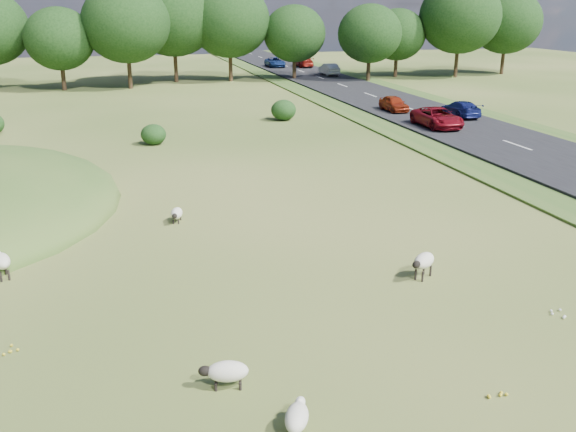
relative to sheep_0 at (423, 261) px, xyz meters
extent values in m
plane|color=#315019|center=(-5.35, 20.53, -0.61)|extent=(160.00, 160.00, 0.00)
cube|color=black|center=(14.65, 30.53, -0.48)|extent=(8.00, 150.00, 0.25)
cylinder|color=black|center=(-14.17, 53.96, 0.90)|extent=(0.44, 0.44, 3.02)
ellipsoid|color=black|center=(-14.17, 53.96, 4.59)|extent=(7.04, 7.04, 6.34)
cylinder|color=black|center=(-7.44, 53.51, 1.34)|extent=(0.44, 0.44, 3.90)
ellipsoid|color=black|center=(-7.44, 53.51, 6.10)|extent=(9.09, 9.09, 8.18)
cylinder|color=black|center=(-2.11, 58.43, 1.50)|extent=(0.44, 0.44, 4.22)
ellipsoid|color=black|center=(-2.11, 58.43, 6.66)|extent=(9.85, 9.85, 8.86)
cylinder|color=black|center=(4.10, 57.47, 1.37)|extent=(0.44, 0.44, 3.94)
ellipsoid|color=black|center=(4.10, 57.47, 6.19)|extent=(9.20, 9.20, 8.28)
cylinder|color=black|center=(11.51, 56.54, 0.94)|extent=(0.44, 0.44, 3.09)
ellipsoid|color=black|center=(11.51, 56.54, 4.71)|extent=(7.20, 7.20, 6.48)
cylinder|color=black|center=(19.41, 52.99, 0.96)|extent=(0.44, 0.44, 3.12)
ellipsoid|color=black|center=(19.41, 52.99, 4.77)|extent=(7.29, 7.29, 6.56)
cylinder|color=black|center=(24.54, 56.78, 0.86)|extent=(0.44, 0.44, 2.93)
ellipsoid|color=black|center=(24.54, 56.78, 4.44)|extent=(6.84, 6.84, 6.16)
cylinder|color=black|center=(31.50, 54.48, 1.48)|extent=(0.44, 0.44, 4.16)
ellipsoid|color=black|center=(31.50, 54.48, 6.56)|extent=(9.71, 9.71, 8.74)
cylinder|color=black|center=(39.19, 56.42, 1.26)|extent=(0.44, 0.44, 3.74)
ellipsoid|color=black|center=(39.19, 56.42, 5.83)|extent=(8.72, 8.72, 7.84)
ellipsoid|color=black|center=(-7.05, 23.76, 0.05)|extent=(1.61, 1.61, 1.31)
ellipsoid|color=black|center=(3.27, 30.29, 0.19)|extent=(1.94, 1.94, 1.59)
ellipsoid|color=beige|center=(0.03, 0.02, 0.01)|extent=(1.11, 1.01, 0.51)
ellipsoid|color=black|center=(-0.40, -0.30, 0.04)|extent=(0.40, 0.39, 0.25)
cylinder|color=black|center=(-0.13, -0.25, -0.42)|extent=(0.07, 0.07, 0.36)
cylinder|color=black|center=(-0.28, -0.05, -0.42)|extent=(0.07, 0.07, 0.36)
cylinder|color=black|center=(0.33, 0.10, -0.42)|extent=(0.07, 0.07, 0.36)
cylinder|color=black|center=(0.19, 0.29, -0.42)|extent=(0.07, 0.07, 0.36)
ellipsoid|color=beige|center=(-7.28, -4.58, -0.17)|extent=(1.06, 0.70, 0.50)
ellipsoid|color=black|center=(-7.80, -4.48, -0.14)|extent=(0.36, 0.29, 0.25)
cylinder|color=black|center=(-7.58, -4.64, -0.51)|extent=(0.07, 0.07, 0.18)
cylinder|color=black|center=(-7.54, -4.40, -0.51)|extent=(0.07, 0.07, 0.18)
cylinder|color=black|center=(-7.02, -4.75, -0.51)|extent=(0.07, 0.07, 0.18)
cylinder|color=black|center=(-6.98, -4.51, -0.51)|extent=(0.07, 0.07, 0.18)
ellipsoid|color=beige|center=(-13.29, 3.62, 0.00)|extent=(0.79, 1.09, 0.50)
cylinder|color=black|center=(-13.26, 3.92, -0.43)|extent=(0.07, 0.07, 0.36)
cylinder|color=black|center=(-13.33, 3.31, -0.43)|extent=(0.07, 0.07, 0.36)
cylinder|color=black|center=(-13.09, 3.38, -0.43)|extent=(0.07, 0.07, 0.36)
ellipsoid|color=beige|center=(-7.20, 7.88, -0.22)|extent=(0.67, 0.95, 0.44)
ellipsoid|color=black|center=(-7.33, 7.43, -0.19)|extent=(0.28, 0.33, 0.22)
cylinder|color=black|center=(-7.17, 7.61, -0.52)|extent=(0.06, 0.06, 0.16)
cylinder|color=black|center=(-7.38, 7.66, -0.52)|extent=(0.06, 0.06, 0.16)
cylinder|color=black|center=(-7.03, 8.09, -0.52)|extent=(0.06, 0.06, 0.16)
cylinder|color=black|center=(-7.24, 8.15, -0.52)|extent=(0.06, 0.06, 0.16)
ellipsoid|color=beige|center=(-6.20, -6.65, -0.20)|extent=(0.83, 1.04, 0.47)
ellipsoid|color=silver|center=(-5.99, -6.20, -0.17)|extent=(0.33, 0.36, 0.24)
cylinder|color=black|center=(-6.19, -6.36, -0.52)|extent=(0.07, 0.07, 0.17)
cylinder|color=black|center=(-5.98, -6.46, -0.52)|extent=(0.07, 0.07, 0.17)
imported|color=navy|center=(12.75, 70.80, 0.29)|extent=(2.15, 4.66, 1.30)
imported|color=navy|center=(16.55, 26.90, 0.26)|extent=(1.71, 4.22, 1.22)
imported|color=maroon|center=(12.75, 23.43, 0.32)|extent=(2.24, 4.87, 1.35)
imported|color=maroon|center=(12.75, 30.87, 0.26)|extent=(1.45, 3.61, 1.23)
imported|color=maroon|center=(16.55, 69.81, 0.34)|extent=(1.94, 4.77, 1.38)
imported|color=#ABAFB3|center=(16.55, 58.67, 0.35)|extent=(1.50, 4.29, 1.41)
camera|label=1|loc=(-9.33, -17.53, 7.97)|focal=40.00mm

